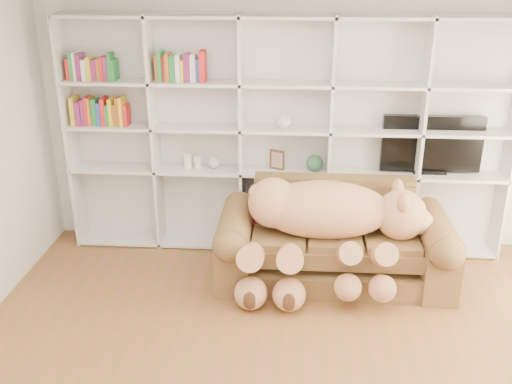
{
  "coord_description": "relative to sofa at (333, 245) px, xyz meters",
  "views": [
    {
      "loc": [
        0.1,
        -3.19,
        2.84
      ],
      "look_at": [
        -0.25,
        1.63,
        0.89
      ],
      "focal_mm": 40.0,
      "sensor_mm": 36.0,
      "label": 1
    }
  ],
  "objects": [
    {
      "name": "throw_pillow",
      "position": [
        -0.6,
        0.15,
        0.32
      ],
      "size": [
        0.4,
        0.22,
        0.41
      ],
      "primitive_type": "cube",
      "rotation": [
        -0.24,
        0.0,
        0.01
      ],
      "color": "maroon",
      "rests_on": "sofa"
    },
    {
      "name": "shelf_vase",
      "position": [
        -0.51,
        0.62,
        1.05
      ],
      "size": [
        0.17,
        0.17,
        0.16
      ],
      "primitive_type": "imported",
      "rotation": [
        0.0,
        0.0,
        -0.06
      ],
      "color": "beige",
      "rests_on": "bookshelf"
    },
    {
      "name": "figurine_tall",
      "position": [
        -1.49,
        0.62,
        0.6
      ],
      "size": [
        0.1,
        0.1,
        0.16
      ],
      "primitive_type": "cylinder",
      "rotation": [
        0.0,
        0.0,
        -0.24
      ],
      "color": "silver",
      "rests_on": "bookshelf"
    },
    {
      "name": "picture_frame",
      "position": [
        -0.57,
        0.62,
        0.63
      ],
      "size": [
        0.16,
        0.09,
        0.2
      ],
      "primitive_type": "cube",
      "rotation": [
        0.0,
        0.0,
        -0.43
      ],
      "color": "#502D1B",
      "rests_on": "bookshelf"
    },
    {
      "name": "figurine_short",
      "position": [
        -1.38,
        0.62,
        0.59
      ],
      "size": [
        0.1,
        0.1,
        0.13
      ],
      "primitive_type": "cylinder",
      "rotation": [
        0.0,
        0.0,
        -0.41
      ],
      "color": "silver",
      "rests_on": "bookshelf"
    },
    {
      "name": "green_vase",
      "position": [
        -0.19,
        0.62,
        0.61
      ],
      "size": [
        0.17,
        0.17,
        0.17
      ],
      "primitive_type": "sphere",
      "color": "#2C563B",
      "rests_on": "bookshelf"
    },
    {
      "name": "sofa",
      "position": [
        0.0,
        0.0,
        0.0
      ],
      "size": [
        2.18,
        0.94,
        0.91
      ],
      "color": "brown",
      "rests_on": "floor"
    },
    {
      "name": "tv",
      "position": [
        0.97,
        0.67,
        0.81
      ],
      "size": [
        0.99,
        0.18,
        0.58
      ],
      "color": "black",
      "rests_on": "bookshelf"
    },
    {
      "name": "bookshelf",
      "position": [
        -0.73,
        0.68,
        0.96
      ],
      "size": [
        4.43,
        0.35,
        2.4
      ],
      "color": "silver",
      "rests_on": "floor"
    },
    {
      "name": "teddy_bear",
      "position": [
        -0.1,
        -0.18,
        0.31
      ],
      "size": [
        1.78,
        0.94,
        1.03
      ],
      "rotation": [
        0.0,
        0.0,
        -0.14
      ],
      "color": "tan",
      "rests_on": "sofa"
    },
    {
      "name": "snow_globe",
      "position": [
        -1.21,
        0.62,
        0.59
      ],
      "size": [
        0.12,
        0.12,
        0.12
      ],
      "primitive_type": "sphere",
      "color": "silver",
      "rests_on": "bookshelf"
    },
    {
      "name": "wall_back",
      "position": [
        -0.49,
        0.82,
        1.01
      ],
      "size": [
        5.0,
        0.02,
        2.7
      ],
      "primitive_type": "cube",
      "color": "white",
      "rests_on": "floor"
    }
  ]
}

